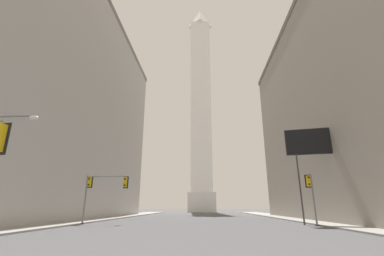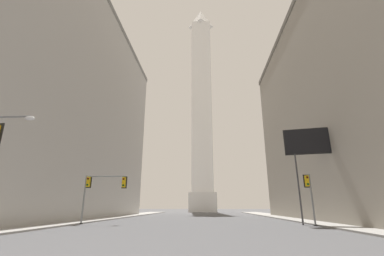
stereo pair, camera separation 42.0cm
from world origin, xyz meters
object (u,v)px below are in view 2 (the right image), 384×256
at_px(traffic_light_mid_left, 99,187).
at_px(traffic_light_mid_right, 310,191).
at_px(obelisk, 202,103).
at_px(billboard_sign, 314,144).

distance_m(traffic_light_mid_left, traffic_light_mid_right, 22.55).
relative_size(obelisk, traffic_light_mid_right, 16.19).
bearing_deg(obelisk, billboard_sign, -77.84).
bearing_deg(traffic_light_mid_left, traffic_light_mid_right, -2.92).
xyz_separation_m(obelisk, traffic_light_mid_left, (-10.57, -61.86, -35.50)).
distance_m(obelisk, billboard_sign, 70.73).
relative_size(traffic_light_mid_left, traffic_light_mid_right, 1.03).
relative_size(obelisk, billboard_sign, 7.97).
bearing_deg(billboard_sign, traffic_light_mid_left, 179.31).
distance_m(obelisk, traffic_light_mid_right, 73.60).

